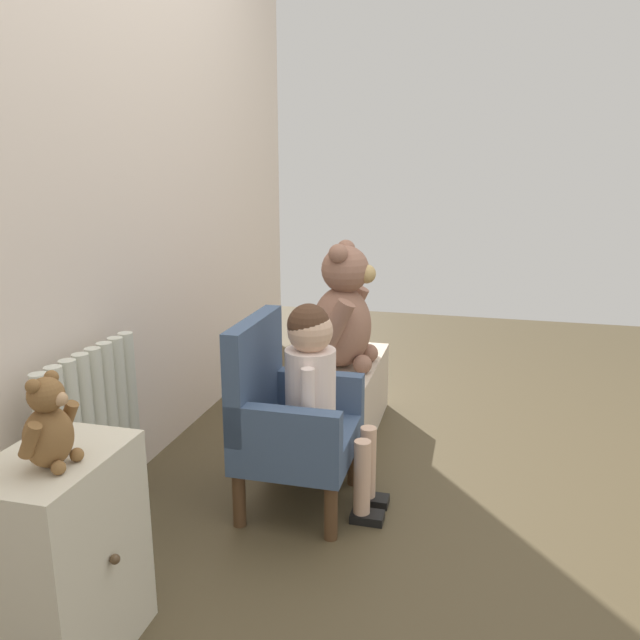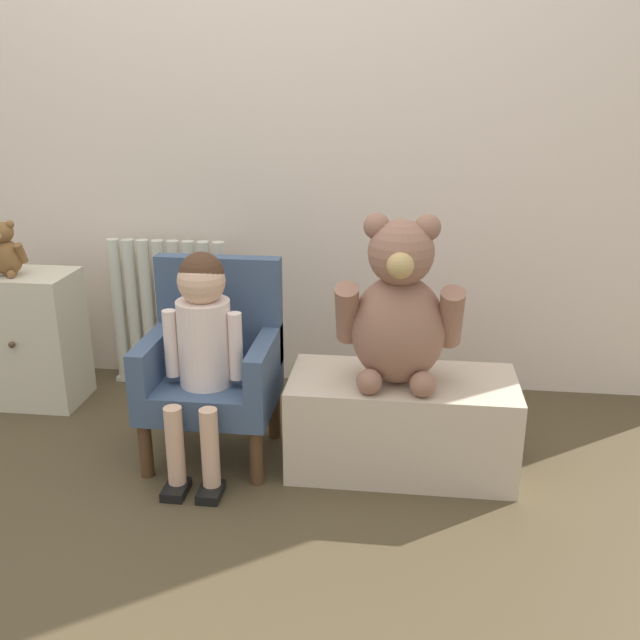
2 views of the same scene
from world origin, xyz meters
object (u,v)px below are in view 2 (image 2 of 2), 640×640
object	(u,v)px
low_bench	(401,423)
child_figure	(202,333)
small_dresser	(31,338)
radiator	(170,314)
large_teddy_bear	(399,311)
child_armchair	(213,363)
small_teddy_bear	(6,251)

from	to	relation	value
low_bench	child_figure	bearing A→B (deg)	-173.68
small_dresser	child_figure	size ratio (longest dim) A/B	0.73
radiator	child_figure	world-z (taller)	child_figure
child_figure	low_bench	xyz separation A→B (m)	(0.63, 0.07, -0.31)
small_dresser	large_teddy_bear	world-z (taller)	large_teddy_bear
large_teddy_bear	small_dresser	bearing A→B (deg)	165.76
child_armchair	small_teddy_bear	distance (m)	0.93
small_dresser	child_armchair	bearing A→B (deg)	-20.05
child_armchair	low_bench	xyz separation A→B (m)	(0.63, -0.04, -0.16)
child_figure	small_teddy_bear	size ratio (longest dim) A/B	3.48
child_armchair	low_bench	bearing A→B (deg)	-3.49
radiator	child_armchair	xyz separation A→B (m)	(0.33, -0.53, 0.02)
small_dresser	child_armchair	size ratio (longest dim) A/B	0.80
small_dresser	low_bench	bearing A→B (deg)	-13.05
small_dresser	large_teddy_bear	size ratio (longest dim) A/B	0.98
low_bench	small_dresser	bearing A→B (deg)	166.95
large_teddy_bear	small_teddy_bear	size ratio (longest dim) A/B	2.57
low_bench	large_teddy_bear	xyz separation A→B (m)	(-0.02, -0.03, 0.39)
child_armchair	large_teddy_bear	world-z (taller)	large_teddy_bear
small_dresser	child_armchair	distance (m)	0.86
radiator	low_bench	world-z (taller)	radiator
radiator	small_dresser	xyz separation A→B (m)	(-0.48, -0.23, -0.04)
radiator	child_armchair	bearing A→B (deg)	-58.28
child_armchair	small_dresser	bearing A→B (deg)	159.95
low_bench	large_teddy_bear	bearing A→B (deg)	-129.20
radiator	child_armchair	size ratio (longest dim) A/B	0.93
radiator	child_figure	size ratio (longest dim) A/B	0.85
child_figure	large_teddy_bear	world-z (taller)	large_teddy_bear
radiator	child_figure	distance (m)	0.73
small_dresser	radiator	bearing A→B (deg)	25.66
low_bench	large_teddy_bear	world-z (taller)	large_teddy_bear
child_armchair	low_bench	world-z (taller)	child_armchair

